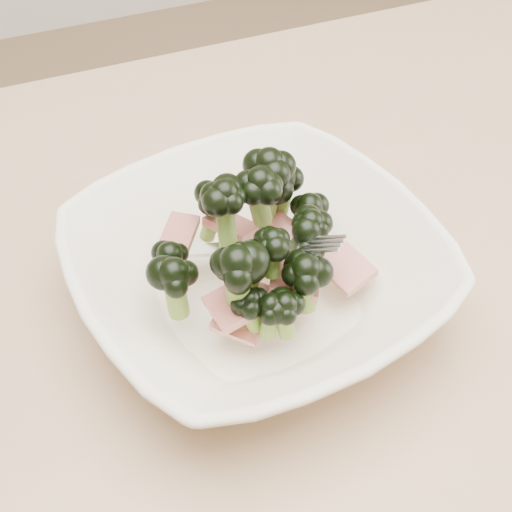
# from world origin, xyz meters

# --- Properties ---
(dining_table) EXTENTS (1.20, 0.80, 0.75)m
(dining_table) POSITION_xyz_m (0.00, 0.00, 0.65)
(dining_table) COLOR tan
(dining_table) RESTS_ON ground
(broccoli_dish) EXTENTS (0.31, 0.31, 0.12)m
(broccoli_dish) POSITION_xyz_m (0.01, 0.01, 0.79)
(broccoli_dish) COLOR #EFE5CA
(broccoli_dish) RESTS_ON dining_table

